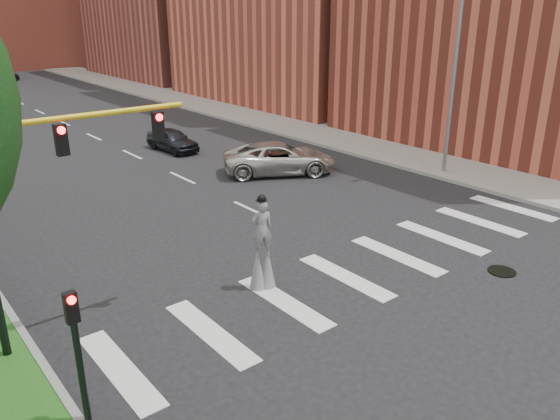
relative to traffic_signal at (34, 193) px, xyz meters
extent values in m
plane|color=black|center=(9.78, -3.00, -4.15)|extent=(160.00, 160.00, 0.00)
cube|color=gray|center=(22.28, 22.00, -4.06)|extent=(5.00, 90.00, 0.18)
cylinder|color=black|center=(12.78, -5.00, -4.13)|extent=(0.90, 0.90, 0.04)
cylinder|color=slate|center=(20.78, 3.00, 0.35)|extent=(0.20, 0.20, 9.00)
cylinder|color=gold|center=(1.38, 0.00, 1.65)|extent=(5.20, 0.14, 0.14)
cube|color=black|center=(0.78, 0.00, 1.15)|extent=(0.28, 0.18, 0.75)
cylinder|color=#FF0C0C|center=(0.78, -0.10, 1.40)|extent=(0.18, 0.06, 0.18)
cube|color=black|center=(3.28, 0.00, 1.15)|extent=(0.28, 0.18, 0.75)
cylinder|color=#FF0C0C|center=(3.28, -0.10, 1.40)|extent=(0.18, 0.06, 0.18)
cylinder|color=black|center=(-0.52, -3.50, -2.65)|extent=(0.14, 0.14, 3.00)
cube|color=black|center=(-0.52, -3.50, -1.25)|extent=(0.25, 0.16, 0.65)
cylinder|color=#FF0C0C|center=(-0.52, -3.60, -1.05)|extent=(0.16, 0.05, 0.16)
cylinder|color=#301F13|center=(6.13, -0.93, -3.61)|extent=(0.07, 0.07, 1.08)
cylinder|color=#301F13|center=(5.83, -0.82, -3.61)|extent=(0.07, 0.07, 1.08)
cone|color=slate|center=(6.13, -0.93, -3.48)|extent=(0.52, 0.52, 1.35)
cone|color=slate|center=(5.83, -0.82, -3.48)|extent=(0.52, 0.52, 1.35)
imported|color=slate|center=(5.98, -0.87, -2.17)|extent=(0.76, 0.63, 1.80)
sphere|color=black|center=(5.98, -0.87, -1.21)|extent=(0.26, 0.26, 0.26)
cylinder|color=black|center=(5.98, -0.87, -1.26)|extent=(0.34, 0.34, 0.02)
cube|color=yellow|center=(6.02, -0.74, -1.68)|extent=(0.22, 0.05, 0.10)
imported|color=#B5B2AB|center=(14.22, 8.56, -3.34)|extent=(6.36, 5.19, 1.61)
imported|color=black|center=(12.14, 16.34, -3.48)|extent=(1.91, 4.08, 1.35)
imported|color=black|center=(12.96, 59.54, -3.50)|extent=(2.85, 4.80, 1.30)
camera|label=1|loc=(-3.09, -13.00, 4.08)|focal=35.00mm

